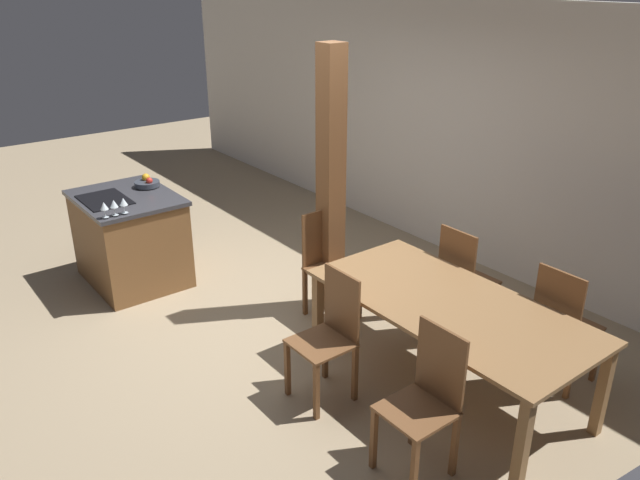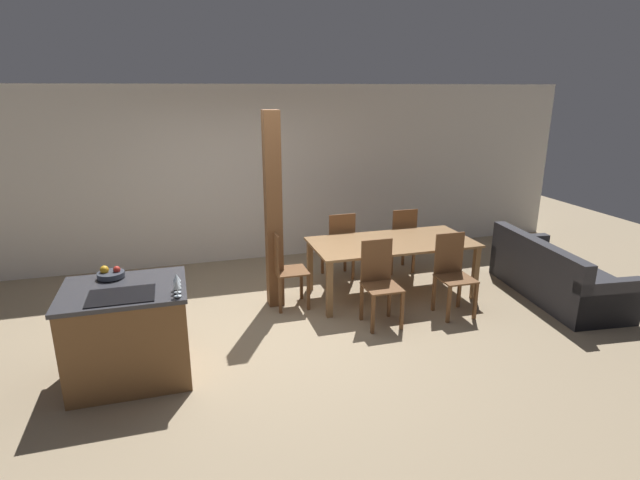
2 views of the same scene
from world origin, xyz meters
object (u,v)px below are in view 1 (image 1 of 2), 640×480
at_px(fruit_bowl, 147,183).
at_px(dining_chair_far_left, 463,278).
at_px(wine_glass_near, 104,206).
at_px(dining_chair_far_right, 562,324).
at_px(wine_glass_middle, 114,204).
at_px(timber_post, 331,184).
at_px(dining_chair_near_right, 426,400).
at_px(dining_chair_head_end, 327,263).
at_px(dining_chair_near_left, 329,334).
at_px(kitchen_island, 131,238).
at_px(dining_table, 449,312).
at_px(wine_glass_far, 123,202).

bearing_deg(fruit_bowl, dining_chair_far_left, 29.27).
relative_size(wine_glass_near, dining_chair_far_right, 0.15).
distance_m(wine_glass_middle, timber_post, 1.94).
bearing_deg(fruit_bowl, wine_glass_middle, -43.09).
bearing_deg(dining_chair_near_right, dining_chair_head_end, 159.02).
bearing_deg(dining_chair_near_left, wine_glass_near, -160.75).
relative_size(fruit_bowl, wine_glass_near, 1.74).
bearing_deg(kitchen_island, dining_chair_near_right, 6.46).
height_order(wine_glass_near, dining_chair_far_left, wine_glass_near).
xyz_separation_m(wine_glass_middle, dining_chair_far_right, (3.17, 2.15, -0.51)).
bearing_deg(dining_chair_near_left, dining_table, 57.01).
distance_m(dining_chair_near_left, timber_post, 1.52).
bearing_deg(kitchen_island, wine_glass_near, -37.51).
distance_m(wine_glass_near, dining_chair_head_end, 2.04).
height_order(kitchen_island, dining_chair_near_left, dining_chair_near_left).
height_order(kitchen_island, wine_glass_near, wine_glass_near).
height_order(wine_glass_middle, wine_glass_far, same).
height_order(wine_glass_far, dining_chair_near_right, wine_glass_far).
bearing_deg(timber_post, dining_chair_far_left, 30.14).
xyz_separation_m(dining_table, timber_post, (-1.53, 0.12, 0.55)).
relative_size(wine_glass_middle, dining_chair_far_right, 0.15).
distance_m(fruit_bowl, dining_table, 3.43).
xyz_separation_m(wine_glass_near, dining_chair_near_right, (3.17, 0.78, -0.51)).
bearing_deg(timber_post, wine_glass_near, -125.70).
relative_size(fruit_bowl, dining_table, 0.12).
distance_m(fruit_bowl, dining_chair_far_left, 3.27).
relative_size(wine_glass_far, dining_chair_far_right, 0.15).
relative_size(dining_chair_far_right, timber_post, 0.41).
xyz_separation_m(dining_chair_far_right, timber_post, (-2.01, -0.61, 0.69)).
height_order(wine_glass_middle, dining_chair_head_end, wine_glass_middle).
xyz_separation_m(dining_chair_far_right, dining_chair_head_end, (-1.91, -0.73, 0.00)).
distance_m(dining_chair_near_left, dining_chair_near_right, 0.95).
xyz_separation_m(wine_glass_near, dining_chair_far_right, (3.17, 2.24, -0.51)).
height_order(dining_chair_far_right, dining_chair_head_end, same).
bearing_deg(wine_glass_middle, dining_chair_near_left, 17.19).
bearing_deg(wine_glass_far, dining_chair_near_right, 10.71).
bearing_deg(wine_glass_middle, fruit_bowl, 136.91).
bearing_deg(dining_chair_far_right, wine_glass_near, 35.20).
distance_m(wine_glass_far, dining_chair_far_left, 3.08).
bearing_deg(wine_glass_middle, dining_chair_head_end, 48.23).
relative_size(wine_glass_middle, wine_glass_far, 1.00).
bearing_deg(dining_chair_near_right, dining_chair_far_right, 90.00).
xyz_separation_m(dining_chair_far_left, timber_post, (-1.06, -0.61, 0.69)).
height_order(dining_chair_far_left, dining_chair_head_end, same).
xyz_separation_m(dining_table, dining_chair_near_left, (-0.47, -0.73, -0.14)).
xyz_separation_m(kitchen_island, dining_table, (3.17, 1.14, 0.20)).
xyz_separation_m(wine_glass_near, dining_chair_near_left, (2.23, 0.78, -0.51)).
relative_size(wine_glass_middle, dining_table, 0.07).
height_order(wine_glass_near, timber_post, timber_post).
relative_size(dining_chair_far_left, dining_chair_head_end, 1.00).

